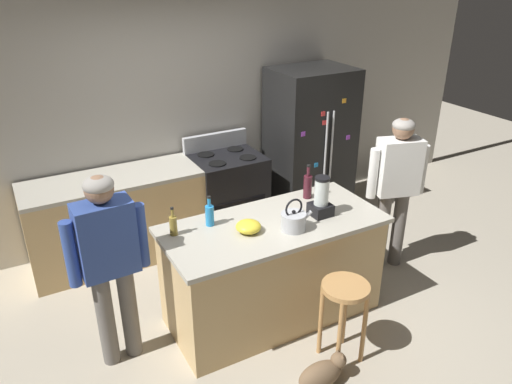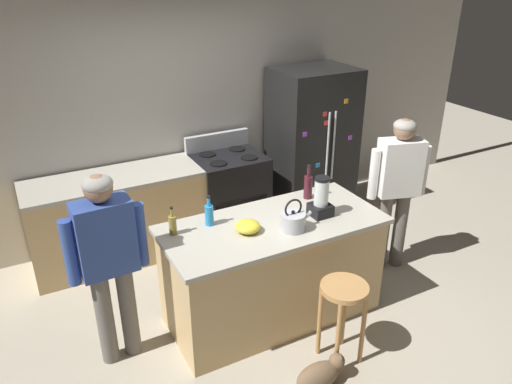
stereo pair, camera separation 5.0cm
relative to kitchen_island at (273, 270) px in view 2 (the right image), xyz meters
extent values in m
plane|color=#B2A893|center=(0.00, 0.00, -0.46)|extent=(14.00, 14.00, 0.00)
cube|color=#BCB7AD|center=(0.00, 1.95, 0.89)|extent=(8.00, 0.10, 2.70)
cube|color=tan|center=(0.00, 0.00, -0.02)|extent=(1.77, 0.78, 0.88)
cube|color=#B2AD9E|center=(0.00, 0.00, 0.44)|extent=(1.83, 0.84, 0.04)
cube|color=tan|center=(-0.80, 1.55, -0.02)|extent=(2.00, 0.64, 0.88)
cube|color=#B2AD9E|center=(-0.80, 1.55, 0.44)|extent=(2.00, 0.64, 0.04)
cube|color=black|center=(1.38, 1.50, 0.42)|extent=(0.90, 0.70, 1.77)
cylinder|color=#B7BABF|center=(1.34, 1.13, 0.51)|extent=(0.02, 0.02, 0.80)
cylinder|color=#B7BABF|center=(1.42, 1.13, 0.51)|extent=(0.02, 0.02, 0.80)
cube|color=#268CD8|center=(1.24, 1.15, 0.31)|extent=(0.05, 0.01, 0.05)
cube|color=orange|center=(1.56, 1.15, 1.00)|extent=(0.05, 0.01, 0.05)
cube|color=red|center=(1.31, 1.15, 0.79)|extent=(0.05, 0.01, 0.05)
cube|color=purple|center=(1.04, 1.15, 0.70)|extent=(0.05, 0.01, 0.05)
cube|color=purple|center=(1.66, 1.15, 0.56)|extent=(0.05, 0.01, 0.05)
cube|color=red|center=(1.29, 1.15, 0.89)|extent=(0.05, 0.01, 0.05)
cube|color=black|center=(0.31, 1.52, 0.00)|extent=(0.76, 0.64, 0.92)
cube|color=black|center=(0.31, 1.20, -0.05)|extent=(0.60, 0.01, 0.24)
cube|color=#B7BABF|center=(0.31, 1.81, 0.55)|extent=(0.76, 0.06, 0.18)
cylinder|color=black|center=(0.13, 1.37, 0.46)|extent=(0.18, 0.18, 0.01)
cylinder|color=black|center=(0.49, 1.37, 0.46)|extent=(0.18, 0.18, 0.01)
cylinder|color=black|center=(0.13, 1.67, 0.46)|extent=(0.18, 0.18, 0.01)
cylinder|color=black|center=(0.49, 1.67, 0.46)|extent=(0.18, 0.18, 0.01)
cylinder|color=#66605B|center=(-1.39, 0.11, -0.06)|extent=(0.13, 0.13, 0.80)
cylinder|color=#66605B|center=(-1.21, 0.12, -0.06)|extent=(0.13, 0.13, 0.80)
cube|color=#334C99|center=(-1.30, 0.12, 0.62)|extent=(0.41, 0.24, 0.56)
cylinder|color=#334C99|center=(-1.55, 0.11, 0.57)|extent=(0.09, 0.09, 0.50)
cylinder|color=#334C99|center=(-1.05, 0.13, 0.57)|extent=(0.09, 0.09, 0.50)
sphere|color=#8C664C|center=(-1.30, 0.12, 1.00)|extent=(0.21, 0.21, 0.20)
ellipsoid|color=gray|center=(-1.30, 0.12, 1.03)|extent=(0.22, 0.22, 0.12)
cylinder|color=#66605B|center=(1.52, 0.09, -0.06)|extent=(0.16, 0.16, 0.81)
cylinder|color=#66605B|center=(1.35, 0.14, -0.06)|extent=(0.16, 0.16, 0.81)
cube|color=white|center=(1.43, 0.11, 0.62)|extent=(0.45, 0.33, 0.54)
cylinder|color=white|center=(1.67, 0.04, 0.57)|extent=(0.11, 0.11, 0.49)
cylinder|color=white|center=(1.19, 0.19, 0.57)|extent=(0.11, 0.11, 0.49)
sphere|color=#8C664C|center=(1.43, 0.11, 0.99)|extent=(0.25, 0.25, 0.20)
ellipsoid|color=gray|center=(1.43, 0.11, 1.03)|extent=(0.26, 0.26, 0.12)
cylinder|color=#B7844C|center=(0.20, -0.72, 0.20)|extent=(0.36, 0.36, 0.04)
cylinder|color=#B7844C|center=(0.08, -0.83, -0.14)|extent=(0.04, 0.04, 0.65)
cylinder|color=#B7844C|center=(0.31, -0.83, -0.14)|extent=(0.04, 0.04, 0.65)
cylinder|color=#B7844C|center=(0.08, -0.60, -0.14)|extent=(0.04, 0.04, 0.65)
cylinder|color=#B7844C|center=(0.31, -0.60, -0.14)|extent=(0.04, 0.04, 0.65)
ellipsoid|color=brown|center=(-0.11, -0.88, -0.36)|extent=(0.36, 0.18, 0.20)
sphere|color=brown|center=(0.05, -0.88, -0.29)|extent=(0.12, 0.12, 0.12)
cone|color=brown|center=(0.06, -0.91, -0.23)|extent=(0.04, 0.04, 0.03)
cone|color=brown|center=(0.06, -0.85, -0.23)|extent=(0.04, 0.04, 0.03)
cube|color=black|center=(0.41, -0.07, 0.51)|extent=(0.17, 0.17, 0.10)
cylinder|color=silver|center=(0.41, -0.07, 0.67)|extent=(0.12, 0.12, 0.22)
cylinder|color=black|center=(0.41, -0.07, 0.79)|extent=(0.12, 0.12, 0.02)
cylinder|color=#268CD8|center=(-0.47, 0.21, 0.54)|extent=(0.07, 0.07, 0.17)
cylinder|color=#268CD8|center=(-0.47, 0.21, 0.66)|extent=(0.03, 0.03, 0.07)
cylinder|color=black|center=(-0.47, 0.21, 0.70)|extent=(0.03, 0.03, 0.02)
cylinder|color=#471923|center=(0.50, 0.26, 0.56)|extent=(0.08, 0.08, 0.21)
cylinder|color=#471923|center=(0.50, 0.26, 0.71)|extent=(0.03, 0.03, 0.09)
cylinder|color=black|center=(0.50, 0.26, 0.76)|extent=(0.03, 0.03, 0.02)
cylinder|color=olive|center=(-0.78, 0.21, 0.53)|extent=(0.06, 0.06, 0.15)
cylinder|color=olive|center=(-0.78, 0.21, 0.64)|extent=(0.02, 0.02, 0.07)
cylinder|color=black|center=(-0.78, 0.21, 0.68)|extent=(0.03, 0.03, 0.02)
ellipsoid|color=yellow|center=(-0.25, -0.03, 0.50)|extent=(0.20, 0.20, 0.09)
cylinder|color=#B7BABF|center=(0.08, -0.17, 0.53)|extent=(0.20, 0.20, 0.14)
sphere|color=black|center=(0.08, -0.17, 0.61)|extent=(0.03, 0.03, 0.03)
cylinder|color=#B7BABF|center=(0.21, -0.17, 0.55)|extent=(0.09, 0.03, 0.08)
torus|color=black|center=(0.08, -0.17, 0.65)|extent=(0.16, 0.02, 0.16)
camera|label=1|loc=(-1.82, -3.01, 2.39)|focal=34.61mm
camera|label=2|loc=(-1.78, -3.03, 2.39)|focal=34.61mm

